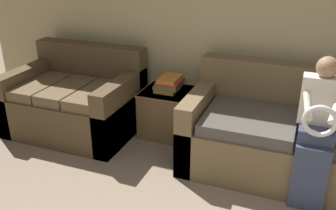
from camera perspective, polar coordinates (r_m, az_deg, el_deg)
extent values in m
cube|color=#C6B789|center=(3.84, 14.53, 12.73)|extent=(6.78, 0.06, 2.55)
cube|color=brown|center=(3.59, 18.88, -6.68)|extent=(2.00, 0.97, 0.44)
cube|color=brown|center=(3.75, 20.19, 2.21)|extent=(2.00, 0.20, 0.48)
cube|color=brown|center=(3.65, 4.68, -2.74)|extent=(0.16, 0.97, 0.68)
cube|color=#514C47|center=(3.40, 12.34, -2.39)|extent=(0.79, 0.73, 0.11)
cube|color=brown|center=(4.27, -13.91, -0.97)|extent=(1.33, 0.96, 0.45)
cube|color=brown|center=(4.41, -11.67, 6.30)|extent=(1.33, 0.20, 0.45)
cube|color=brown|center=(4.57, -20.08, 1.45)|extent=(0.16, 0.96, 0.68)
cube|color=brown|center=(3.93, -7.03, -0.79)|extent=(0.16, 0.96, 0.68)
cube|color=brown|center=(4.29, -18.72, 2.64)|extent=(0.32, 0.72, 0.11)
cube|color=brown|center=(4.09, -15.07, 2.08)|extent=(0.32, 0.72, 0.11)
cube|color=brown|center=(3.91, -11.06, 1.46)|extent=(0.32, 0.72, 0.11)
cube|color=#384260|center=(3.14, 20.72, -10.36)|extent=(0.27, 0.10, 0.55)
cube|color=#384260|center=(3.11, 21.68, -3.90)|extent=(0.27, 0.28, 0.11)
cube|color=silver|center=(3.07, 22.37, 0.70)|extent=(0.31, 0.14, 0.38)
sphere|color=#A37A5B|center=(2.99, 23.14, 5.31)|extent=(0.16, 0.16, 0.16)
torus|color=white|center=(2.85, 22.13, -2.31)|extent=(0.25, 0.04, 0.25)
cylinder|color=silver|center=(2.94, 20.46, 0.55)|extent=(0.11, 0.31, 0.21)
cube|color=brown|center=(4.07, 0.05, -1.13)|extent=(0.53, 0.50, 0.50)
cube|color=brown|center=(3.97, 0.05, 2.06)|extent=(0.55, 0.52, 0.02)
cube|color=orange|center=(3.96, -0.10, 2.46)|extent=(0.22, 0.25, 0.04)
cube|color=#3D8451|center=(3.93, -0.01, 2.90)|extent=(0.26, 0.23, 0.03)
cube|color=#BC3833|center=(3.94, 0.26, 3.49)|extent=(0.24, 0.27, 0.04)
cube|color=orange|center=(3.93, 0.29, 4.03)|extent=(0.20, 0.29, 0.04)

